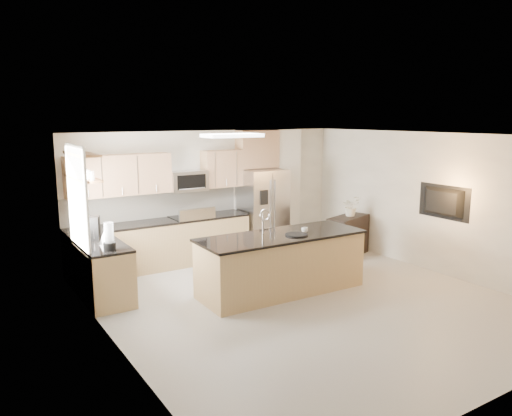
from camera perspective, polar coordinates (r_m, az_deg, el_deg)
floor at (r=8.08m, az=5.69°, el=-10.54°), size 6.50×6.50×0.00m
ceiling at (r=7.55m, az=6.05°, el=8.22°), size 6.00×6.50×0.02m
wall_back at (r=10.41m, az=-5.26°, el=1.65°), size 6.00×0.02×2.60m
wall_front at (r=5.62m, az=26.97°, el=-7.14°), size 6.00×0.02×2.60m
wall_left at (r=6.35m, az=-16.00°, el=-4.44°), size 0.02×6.50×2.60m
wall_right at (r=9.83m, az=19.75°, el=0.54°), size 0.02×6.50×2.60m
back_counter at (r=9.80m, az=-10.71°, el=-3.99°), size 3.55×0.66×1.44m
left_counter at (r=8.38m, az=-17.22°, el=-6.86°), size 0.66×1.50×0.92m
range at (r=10.03m, az=-7.37°, el=-3.56°), size 0.76×0.64×1.14m
upper_cabinets at (r=9.67m, az=-11.75°, el=3.94°), size 3.50×0.33×0.75m
microwave at (r=9.93m, az=-7.83°, el=3.09°), size 0.76×0.40×0.40m
refrigerator at (r=10.69m, az=0.76°, el=-0.30°), size 0.92×0.78×1.78m
partition_column at (r=11.23m, az=3.39°, el=2.32°), size 0.60×0.30×2.60m
window at (r=8.05m, az=-19.74°, el=0.99°), size 0.04×1.15×1.65m
shelf_lower at (r=8.13m, az=-19.16°, el=3.26°), size 0.30×1.20×0.04m
shelf_upper at (r=8.09m, az=-19.32°, el=5.85°), size 0.30×1.20×0.04m
ceiling_fixture at (r=8.66m, az=-2.73°, el=8.28°), size 1.00×0.50×0.06m
island at (r=8.32m, az=2.91°, el=-6.30°), size 2.84×1.07×1.40m
credenza at (r=10.63m, az=10.45°, el=-3.15°), size 1.13×0.73×0.83m
cup at (r=8.35m, az=5.58°, el=-2.52°), size 0.14×0.14×0.09m
platter at (r=8.17m, az=4.65°, el=-3.04°), size 0.48×0.48×0.02m
blender at (r=7.72m, az=-16.43°, el=-3.34°), size 0.18×0.18×0.42m
kettle at (r=8.15m, az=-16.91°, el=-3.20°), size 0.19×0.19×0.24m
coffee_maker at (r=8.50m, az=-18.12°, el=-2.23°), size 0.28×0.30×0.37m
bowl at (r=8.40m, az=-19.85°, el=6.41°), size 0.45×0.45×0.09m
flower_vase at (r=10.55m, az=10.80°, el=0.80°), size 0.59×0.52×0.63m
television at (r=9.63m, az=20.37°, el=0.61°), size 0.14×1.08×0.62m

